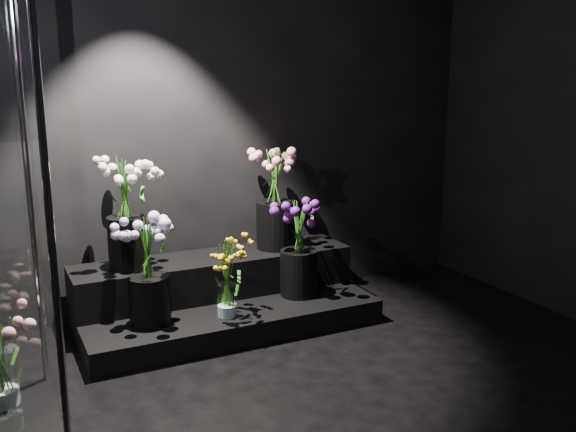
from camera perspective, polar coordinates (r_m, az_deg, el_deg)
floor at (r=3.33m, az=7.93°, el=-17.98°), size 4.00×4.00×0.00m
wall_back at (r=4.66m, az=-5.52°, el=9.14°), size 4.00×0.00×4.00m
display_riser at (r=4.48m, az=-5.96°, el=-7.05°), size 1.95×0.87×0.43m
bouquet_orange_bells at (r=4.07m, az=-5.50°, el=-5.50°), size 0.27×0.27×0.50m
bouquet_lilac at (r=4.00m, az=-12.35°, el=-4.23°), size 0.41×0.41×0.68m
bouquet_purple at (r=4.41m, az=0.96°, el=-2.39°), size 0.43×0.43×0.68m
bouquet_cream_roses at (r=4.23m, az=-14.29°, el=1.08°), size 0.43×0.43×0.72m
bouquet_pink_roses at (r=4.58m, az=-1.13°, el=1.95°), size 0.39×0.39×0.72m
bouquet_case_base_pink at (r=3.44m, az=-24.24°, el=-11.40°), size 0.41×0.41×0.49m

